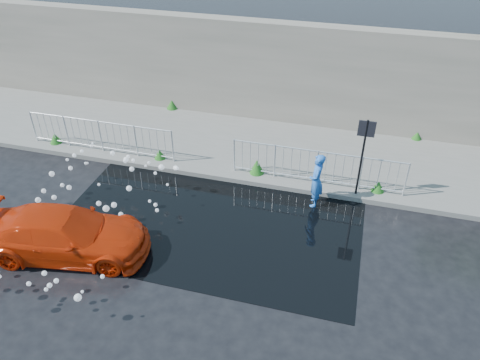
{
  "coord_description": "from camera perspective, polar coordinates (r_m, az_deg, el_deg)",
  "views": [
    {
      "loc": [
        3.86,
        -8.25,
        8.08
      ],
      "look_at": [
        1.14,
        1.69,
        1.0
      ],
      "focal_mm": 35.0,
      "sensor_mm": 36.0,
      "label": 1
    }
  ],
  "objects": [
    {
      "name": "person",
      "position": [
        12.99,
        9.3,
        -0.08
      ],
      "size": [
        0.42,
        0.61,
        1.61
      ],
      "primitive_type": "imported",
      "rotation": [
        0.0,
        0.0,
        -1.51
      ],
      "color": "blue",
      "rests_on": "ground"
    },
    {
      "name": "curb",
      "position": [
        14.33,
        -3.0,
        0.52
      ],
      "size": [
        30.0,
        0.25,
        0.16
      ],
      "primitive_type": "cube",
      "color": "slate",
      "rests_on": "ground"
    },
    {
      "name": "railing_left",
      "position": [
        15.82,
        -16.66,
        5.29
      ],
      "size": [
        5.05,
        0.05,
        1.1
      ],
      "color": "silver",
      "rests_on": "pavement"
    },
    {
      "name": "railing_right",
      "position": [
        13.76,
        9.36,
        1.72
      ],
      "size": [
        5.05,
        0.05,
        1.1
      ],
      "color": "silver",
      "rests_on": "pavement"
    },
    {
      "name": "pavement",
      "position": [
        15.95,
        -0.8,
        4.38
      ],
      "size": [
        30.0,
        4.0,
        0.15
      ],
      "primitive_type": "cube",
      "color": "slate",
      "rests_on": "ground"
    },
    {
      "name": "red_car",
      "position": [
        12.16,
        -20.52,
        -6.17
      ],
      "size": [
        4.28,
        2.34,
        1.18
      ],
      "primitive_type": "imported",
      "rotation": [
        0.0,
        0.0,
        1.75
      ],
      "color": "red",
      "rests_on": "ground"
    },
    {
      "name": "sign_post",
      "position": [
        13.01,
        14.85,
        4.01
      ],
      "size": [
        0.45,
        0.06,
        2.5
      ],
      "color": "black",
      "rests_on": "ground"
    },
    {
      "name": "puddle",
      "position": [
        12.73,
        -3.6,
        -4.95
      ],
      "size": [
        8.0,
        5.0,
        0.01
      ],
      "primitive_type": "cube",
      "color": "black",
      "rests_on": "ground"
    },
    {
      "name": "weeds",
      "position": [
        15.38,
        -2.35,
        4.2
      ],
      "size": [
        12.17,
        3.93,
        0.46
      ],
      "color": "#17561A",
      "rests_on": "pavement"
    },
    {
      "name": "water_spray",
      "position": [
        12.74,
        -18.26,
        -2.71
      ],
      "size": [
        3.55,
        5.59,
        0.95
      ],
      "color": "white",
      "rests_on": "ground"
    },
    {
      "name": "ground",
      "position": [
        12.18,
        -7.34,
        -7.43
      ],
      "size": [
        90.0,
        90.0,
        0.0
      ],
      "primitive_type": "plane",
      "color": "black",
      "rests_on": "ground"
    },
    {
      "name": "retaining_wall",
      "position": [
        17.08,
        1.24,
        13.28
      ],
      "size": [
        30.0,
        0.6,
        3.5
      ],
      "primitive_type": "cube",
      "color": "#6C665B",
      "rests_on": "pavement"
    }
  ]
}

